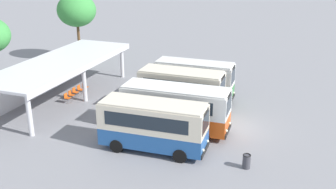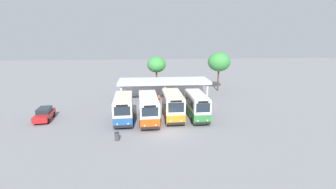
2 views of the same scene
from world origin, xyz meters
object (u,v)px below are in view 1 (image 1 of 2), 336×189
at_px(city_bus_middle_cream, 181,90).
at_px(waiting_chair_second_from_end, 71,94).
at_px(city_bus_fourth_amber, 194,79).
at_px(litter_bin_apron, 247,161).
at_px(waiting_chair_end_by_column, 67,97).
at_px(city_bus_nearest_orange, 153,124).
at_px(waiting_chair_fourth_seat, 80,89).
at_px(waiting_chair_middle_seat, 75,91).
at_px(waiting_chair_fifth_seat, 85,86).
at_px(city_bus_second_in_row, 175,107).

height_order(city_bus_middle_cream, waiting_chair_second_from_end, city_bus_middle_cream).
xyz_separation_m(city_bus_fourth_amber, litter_bin_apron, (-9.90, -6.25, -1.42)).
height_order(waiting_chair_end_by_column, waiting_chair_second_from_end, same).
height_order(city_bus_nearest_orange, city_bus_middle_cream, city_bus_middle_cream).
bearing_deg(waiting_chair_fourth_seat, litter_bin_apron, -115.06).
distance_m(city_bus_middle_cream, waiting_chair_middle_seat, 10.09).
bearing_deg(waiting_chair_fifth_seat, waiting_chair_fourth_seat, 176.44).
relative_size(city_bus_fourth_amber, waiting_chair_middle_seat, 7.93).
distance_m(city_bus_nearest_orange, city_bus_middle_cream, 6.44).
bearing_deg(waiting_chair_fourth_seat, waiting_chair_end_by_column, -177.07).
bearing_deg(city_bus_fourth_amber, waiting_chair_fourth_seat, 102.74).
bearing_deg(city_bus_nearest_orange, waiting_chair_middle_seat, 56.98).
bearing_deg(city_bus_middle_cream, waiting_chair_fourth_seat, 84.57).
distance_m(waiting_chair_fourth_seat, waiting_chair_fifth_seat, 0.74).
bearing_deg(waiting_chair_end_by_column, waiting_chair_fifth_seat, 1.31).
height_order(waiting_chair_end_by_column, waiting_chair_middle_seat, same).
distance_m(city_bus_nearest_orange, waiting_chair_fourth_seat, 12.65).
relative_size(city_bus_second_in_row, waiting_chair_middle_seat, 9.07).
bearing_deg(waiting_chair_second_from_end, waiting_chair_fourth_seat, 2.01).
relative_size(city_bus_second_in_row, city_bus_middle_cream, 1.17).
bearing_deg(waiting_chair_fourth_seat, city_bus_nearest_orange, -125.92).
distance_m(waiting_chair_end_by_column, waiting_chair_middle_seat, 1.49).
bearing_deg(waiting_chair_fourth_seat, city_bus_second_in_row, -111.50).
bearing_deg(city_bus_nearest_orange, city_bus_fourth_amber, 0.82).
xyz_separation_m(waiting_chair_end_by_column, waiting_chair_fifth_seat, (2.96, 0.07, 0.00)).
relative_size(waiting_chair_end_by_column, waiting_chair_fifth_seat, 1.00).
bearing_deg(waiting_chair_second_from_end, city_bus_second_in_row, -104.32).
xyz_separation_m(city_bus_middle_cream, waiting_chair_fifth_seat, (1.69, 9.91, -1.42)).
bearing_deg(city_bus_second_in_row, waiting_chair_fifth_seat, 65.02).
bearing_deg(waiting_chair_middle_seat, waiting_chair_fifth_seat, -3.02).
height_order(waiting_chair_fourth_seat, waiting_chair_fifth_seat, same).
bearing_deg(waiting_chair_end_by_column, waiting_chair_middle_seat, 5.63).
bearing_deg(waiting_chair_end_by_column, city_bus_nearest_orange, -117.14).
distance_m(city_bus_nearest_orange, litter_bin_apron, 6.27).
bearing_deg(waiting_chair_second_from_end, waiting_chair_fifth_seat, 0.15).
bearing_deg(city_bus_second_in_row, city_bus_fourth_amber, 4.62).
bearing_deg(waiting_chair_second_from_end, litter_bin_apron, -110.72).
relative_size(city_bus_nearest_orange, waiting_chair_fourth_seat, 8.21).
relative_size(city_bus_nearest_orange, litter_bin_apron, 7.85).
distance_m(city_bus_fourth_amber, waiting_chair_middle_seat, 10.61).
bearing_deg(waiting_chair_fifth_seat, city_bus_middle_cream, -99.65).
bearing_deg(city_bus_fourth_amber, waiting_chair_end_by_column, 114.31).
distance_m(city_bus_second_in_row, waiting_chair_fifth_seat, 11.69).
height_order(waiting_chair_middle_seat, waiting_chair_fourth_seat, same).
distance_m(waiting_chair_end_by_column, waiting_chair_fifth_seat, 2.96).
relative_size(waiting_chair_second_from_end, litter_bin_apron, 0.96).
distance_m(waiting_chair_second_from_end, litter_bin_apron, 17.38).
relative_size(city_bus_fourth_amber, waiting_chair_second_from_end, 7.93).
bearing_deg(city_bus_nearest_orange, waiting_chair_end_by_column, 62.86).
distance_m(waiting_chair_end_by_column, waiting_chair_fourth_seat, 2.22).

